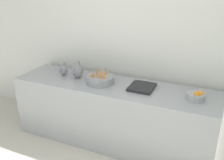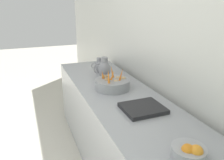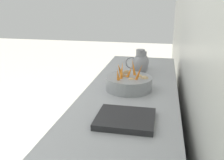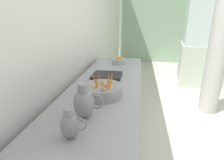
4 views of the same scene
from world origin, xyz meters
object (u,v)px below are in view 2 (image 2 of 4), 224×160
object	(u,v)px
orange_bowl	(189,153)
metal_pitcher_short	(99,66)
vegetable_colander	(112,84)
metal_pitcher_tall	(104,69)

from	to	relation	value
orange_bowl	metal_pitcher_short	bearing A→B (deg)	-91.91
vegetable_colander	orange_bowl	bearing A→B (deg)	89.84
orange_bowl	metal_pitcher_tall	world-z (taller)	metal_pitcher_tall
vegetable_colander	orange_bowl	size ratio (longest dim) A/B	1.80
orange_bowl	metal_pitcher_short	distance (m)	1.84
orange_bowl	metal_pitcher_short	size ratio (longest dim) A/B	1.08
vegetable_colander	metal_pitcher_short	size ratio (longest dim) A/B	1.93
vegetable_colander	metal_pitcher_tall	world-z (taller)	metal_pitcher_tall
metal_pitcher_tall	metal_pitcher_short	world-z (taller)	metal_pitcher_tall
vegetable_colander	metal_pitcher_short	distance (m)	0.62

